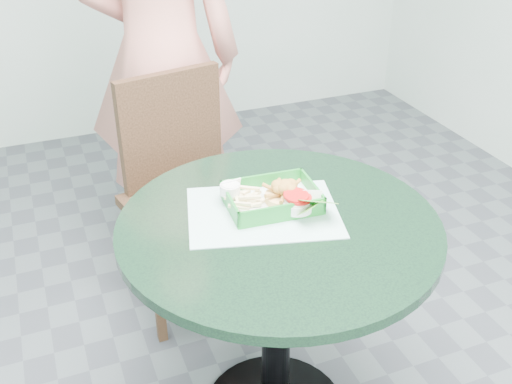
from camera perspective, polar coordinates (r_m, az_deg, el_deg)
name	(u,v)px	position (r m, az deg, el deg)	size (l,w,h in m)	color
cafe_table	(278,276)	(1.75, 2.07, -8.01)	(0.89, 0.89, 0.75)	black
dining_chair	(181,179)	(2.34, -7.16, 1.26)	(0.42, 0.42, 0.93)	#331F0D
diner_person	(157,9)	(2.48, -9.43, 16.79)	(0.80, 0.53, 2.20)	#DE8576
placemat	(263,218)	(1.68, 0.67, -2.49)	(0.42, 0.31, 0.00)	#A0CCC8
food_basket	(272,207)	(1.70, 1.50, -1.43)	(0.25, 0.19, 0.05)	#167A25
crab_sandwich	(285,196)	(1.69, 2.75, -0.39)	(0.11, 0.11, 0.07)	#E2B368
fries_pile	(244,204)	(1.68, -1.13, -1.11)	(0.10, 0.11, 0.04)	beige
sauce_ramekin	(230,196)	(1.69, -2.49, -0.40)	(0.06, 0.06, 0.03)	white
garnish_cup	(302,208)	(1.66, 4.42, -1.49)	(0.12, 0.12, 0.05)	silver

